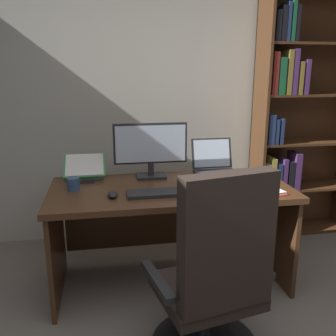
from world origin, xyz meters
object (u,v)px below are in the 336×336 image
(notepad, at_px, (193,187))
(coffee_mug, at_px, (73,184))
(bookshelf, at_px, (295,122))
(office_chair, at_px, (214,286))
(open_binder, at_px, (247,191))
(computer_mouse, at_px, (113,195))
(reading_stand_with_book, at_px, (85,168))
(keyboard, at_px, (159,193))
(desk, at_px, (169,210))
(pen, at_px, (196,185))
(monitor, at_px, (151,150))
(laptop, at_px, (215,167))

(notepad, bearing_deg, coffee_mug, 174.45)
(bookshelf, xyz_separation_m, coffee_mug, (-1.96, -0.69, -0.28))
(office_chair, bearing_deg, open_binder, 44.79)
(computer_mouse, bearing_deg, coffee_mug, 142.47)
(reading_stand_with_book, bearing_deg, keyboard, -44.09)
(desk, xyz_separation_m, bookshelf, (1.30, 0.65, 0.53))
(pen, height_order, coffee_mug, coffee_mug)
(bookshelf, relative_size, coffee_mug, 25.54)
(coffee_mug, bearing_deg, notepad, -5.55)
(bookshelf, bearing_deg, pen, -145.68)
(desk, xyz_separation_m, computer_mouse, (-0.41, -0.23, 0.22))
(bookshelf, xyz_separation_m, monitor, (-1.40, -0.47, -0.11))
(computer_mouse, bearing_deg, notepad, 12.08)
(laptop, bearing_deg, coffee_mug, -167.98)
(computer_mouse, bearing_deg, bookshelf, 27.55)
(reading_stand_with_book, distance_m, notepad, 0.83)
(open_binder, xyz_separation_m, notepad, (-0.33, 0.17, -0.01))
(pen, bearing_deg, laptop, 52.57)
(laptop, relative_size, notepad, 1.60)
(bookshelf, relative_size, reading_stand_with_book, 7.26)
(notepad, relative_size, coffee_mug, 2.43)
(bookshelf, height_order, pen, bookshelf)
(open_binder, bearing_deg, pen, 140.39)
(office_chair, bearing_deg, reading_stand_with_book, 109.30)
(laptop, height_order, keyboard, laptop)
(keyboard, distance_m, reading_stand_with_book, 0.69)
(bookshelf, relative_size, monitor, 4.00)
(computer_mouse, distance_m, coffee_mug, 0.33)
(computer_mouse, bearing_deg, desk, 30.04)
(office_chair, bearing_deg, coffee_mug, 119.43)
(keyboard, height_order, reading_stand_with_book, reading_stand_with_book)
(open_binder, relative_size, coffee_mug, 5.57)
(monitor, relative_size, open_binder, 1.15)
(desk, distance_m, bookshelf, 1.55)
(open_binder, bearing_deg, reading_stand_with_book, 142.68)
(office_chair, relative_size, pen, 7.87)
(desk, bearing_deg, bookshelf, 26.75)
(computer_mouse, relative_size, notepad, 0.50)
(keyboard, relative_size, coffee_mug, 4.87)
(monitor, bearing_deg, open_binder, -38.21)
(desk, xyz_separation_m, keyboard, (-0.11, -0.23, 0.21))
(laptop, bearing_deg, monitor, -178.81)
(monitor, distance_m, coffee_mug, 0.62)
(reading_stand_with_book, xyz_separation_m, pen, (0.77, -0.36, -0.07))
(keyboard, relative_size, notepad, 2.00)
(notepad, xyz_separation_m, coffee_mug, (-0.81, 0.08, 0.04))
(bookshelf, relative_size, notepad, 10.49)
(desk, height_order, laptop, laptop)
(desk, distance_m, laptop, 0.52)
(notepad, bearing_deg, desk, 142.48)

